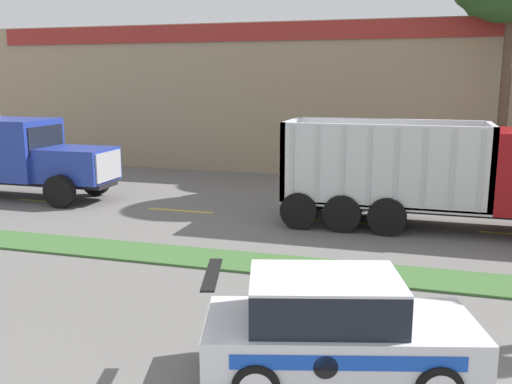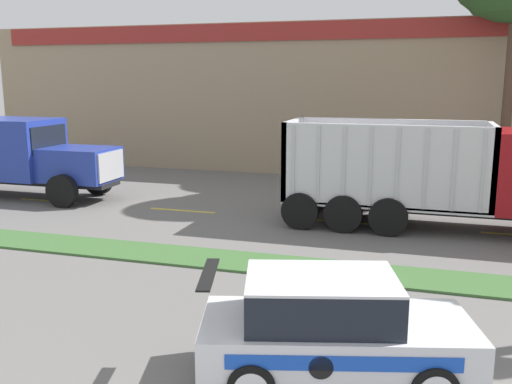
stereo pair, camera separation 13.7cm
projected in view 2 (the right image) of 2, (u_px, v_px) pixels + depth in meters
grass_verge at (248, 262)px, 14.03m from camera, size 120.00×1.48×0.06m
centre_line_2 at (49, 201)px, 21.12m from camera, size 2.40×0.14×0.01m
centre_line_3 at (182, 210)px, 19.58m from camera, size 2.40×0.14×0.01m
centre_line_4 at (339, 222)px, 18.04m from camera, size 2.40×0.14×0.01m
rally_car at (331, 327)px, 8.52m from camera, size 4.34×2.74×1.66m
store_building_backdrop at (353, 96)px, 31.19m from camera, size 36.02×12.10×6.98m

